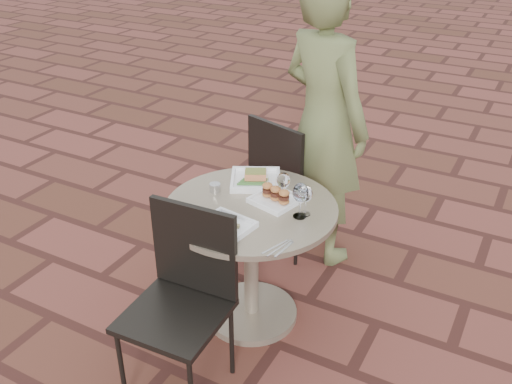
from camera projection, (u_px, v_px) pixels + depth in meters
The scene contains 13 objects.
ground at pixel (278, 344), 3.08m from camera, with size 60.00×60.00×0.00m, color brown.
cafe_table at pixel (251, 245), 3.06m from camera, with size 0.90×0.90×0.73m.
chair_far at pixel (286, 175), 3.64m from camera, with size 0.55×0.55×0.93m.
chair_near at pixel (184, 287), 2.64m from camera, with size 0.46×0.46×0.93m.
diner at pixel (324, 123), 3.46m from camera, with size 0.66×0.43×1.82m, color #596035.
plate_salmon at pixel (255, 179), 3.16m from camera, with size 0.36×0.36×0.07m.
plate_sliders at pixel (276, 197), 2.96m from camera, with size 0.27×0.27×0.14m.
plate_tuna at pixel (224, 227), 2.74m from camera, with size 0.28×0.28×0.03m.
wine_glass_right at pixel (301, 193), 2.78m from camera, with size 0.08×0.08×0.19m.
wine_glass_mid at pixel (283, 181), 2.93m from camera, with size 0.07×0.07×0.16m.
wine_glass_far at pixel (306, 195), 2.81m from camera, with size 0.07×0.07×0.16m.
steel_ramekin at pixel (215, 187), 3.07m from camera, with size 0.06×0.06×0.04m, color silver.
cutlery_set at pixel (280, 248), 2.60m from camera, with size 0.08×0.18×0.00m, color silver, non-canonical shape.
Camera 1 is at (0.99, -2.08, 2.21)m, focal length 40.00 mm.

